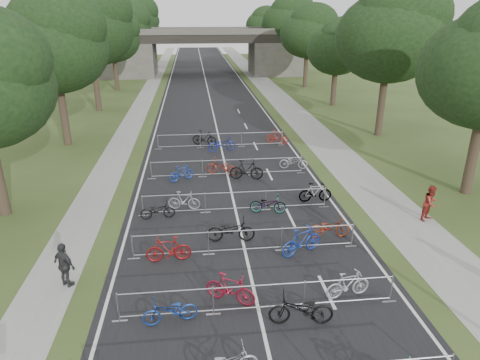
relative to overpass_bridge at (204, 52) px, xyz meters
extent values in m
cube|color=black|center=(0.00, -15.00, -3.53)|extent=(11.00, 140.00, 0.01)
cube|color=gray|center=(8.00, -15.00, -3.53)|extent=(3.00, 140.00, 0.01)
cube|color=gray|center=(-7.50, -15.00, -3.53)|extent=(2.00, 140.00, 0.01)
cube|color=silver|center=(0.00, -15.00, -3.53)|extent=(0.12, 140.00, 0.00)
cube|color=#4C4943|center=(-11.50, 0.00, -1.03)|extent=(8.00, 8.00, 5.00)
cube|color=#4C4943|center=(11.50, 0.00, -1.03)|extent=(8.00, 8.00, 5.00)
cube|color=black|center=(0.00, 0.00, 2.07)|extent=(30.00, 8.00, 1.20)
cube|color=#4C4943|center=(0.00, -3.80, 3.07)|extent=(30.00, 0.40, 0.90)
cube|color=#4C4943|center=(0.00, 3.80, 3.07)|extent=(30.00, 0.40, 0.90)
cylinder|color=#33261C|center=(13.00, -49.00, -1.29)|extent=(0.56, 0.56, 4.48)
sphere|color=black|center=(12.50, -48.50, 2.20)|extent=(4.66, 4.66, 4.66)
cylinder|color=#33261C|center=(-11.50, -37.00, -1.17)|extent=(0.56, 0.56, 4.72)
ellipsoid|color=black|center=(-11.50, -37.00, 3.46)|extent=(7.56, 7.56, 6.20)
sphere|color=black|center=(-10.90, -37.50, 4.97)|extent=(6.05, 6.05, 6.05)
sphere|color=black|center=(-12.00, -36.50, 2.51)|extent=(4.91, 4.91, 4.91)
cylinder|color=#33261C|center=(13.00, -37.00, -0.98)|extent=(0.56, 0.56, 5.11)
ellipsoid|color=black|center=(13.00, -37.00, 4.03)|extent=(8.18, 8.18, 6.70)
sphere|color=black|center=(13.60, -37.50, 5.66)|extent=(6.54, 6.54, 6.54)
sphere|color=black|center=(12.50, -36.50, 3.01)|extent=(5.31, 5.31, 5.31)
cylinder|color=#33261C|center=(-11.50, -25.00, -0.91)|extent=(0.56, 0.56, 5.25)
ellipsoid|color=black|center=(-11.50, -25.00, 4.24)|extent=(8.40, 8.40, 6.89)
sphere|color=black|center=(-10.90, -25.50, 5.92)|extent=(6.72, 6.72, 6.72)
sphere|color=black|center=(-12.00, -24.50, 3.19)|extent=(5.46, 5.46, 5.46)
cylinder|color=#33261C|center=(13.00, -25.00, -1.61)|extent=(0.56, 0.56, 3.85)
ellipsoid|color=black|center=(13.00, -25.00, 2.16)|extent=(6.16, 6.16, 5.05)
sphere|color=black|center=(13.60, -25.50, 3.40)|extent=(4.93, 4.93, 4.93)
sphere|color=black|center=(12.50, -24.50, 1.39)|extent=(4.00, 4.00, 4.00)
cylinder|color=#33261C|center=(-11.50, -13.00, -1.43)|extent=(0.56, 0.56, 4.20)
ellipsoid|color=black|center=(-11.50, -13.00, 2.68)|extent=(6.72, 6.72, 5.51)
sphere|color=black|center=(-10.90, -13.50, 4.03)|extent=(5.38, 5.38, 5.38)
sphere|color=black|center=(-12.00, -12.50, 1.84)|extent=(4.37, 4.37, 4.37)
cylinder|color=#33261C|center=(13.00, -13.00, -1.29)|extent=(0.56, 0.56, 4.48)
ellipsoid|color=black|center=(13.00, -13.00, 3.10)|extent=(7.17, 7.17, 5.88)
sphere|color=black|center=(13.60, -13.50, 4.53)|extent=(5.73, 5.73, 5.73)
sphere|color=black|center=(12.50, -12.50, 2.20)|extent=(4.66, 4.66, 4.66)
cylinder|color=#33261C|center=(-11.50, -1.00, -1.17)|extent=(0.56, 0.56, 4.72)
ellipsoid|color=black|center=(-11.50, -1.00, 3.46)|extent=(7.56, 7.56, 6.20)
sphere|color=black|center=(-10.90, -1.50, 4.97)|extent=(6.05, 6.05, 6.05)
sphere|color=black|center=(-12.00, -0.50, 2.51)|extent=(4.91, 4.91, 4.91)
cylinder|color=#33261C|center=(13.00, -1.00, -0.98)|extent=(0.56, 0.56, 5.11)
ellipsoid|color=black|center=(13.00, -1.00, 4.03)|extent=(8.18, 8.18, 6.70)
sphere|color=black|center=(13.60, -1.50, 5.66)|extent=(6.54, 6.54, 6.54)
sphere|color=black|center=(12.50, -0.50, 3.01)|extent=(5.31, 5.31, 5.31)
cylinder|color=#33261C|center=(-11.50, 11.00, -0.91)|extent=(0.56, 0.56, 5.25)
ellipsoid|color=black|center=(-11.50, 11.00, 4.24)|extent=(8.40, 8.40, 6.89)
sphere|color=black|center=(-10.90, 10.50, 5.92)|extent=(6.72, 6.72, 6.72)
sphere|color=black|center=(-12.00, 11.50, 3.19)|extent=(5.46, 5.46, 5.46)
cylinder|color=#33261C|center=(13.00, 11.00, -1.61)|extent=(0.56, 0.56, 3.85)
ellipsoid|color=black|center=(13.00, 11.00, 2.16)|extent=(6.16, 6.16, 5.05)
sphere|color=black|center=(13.60, 10.50, 3.40)|extent=(4.93, 4.93, 4.93)
sphere|color=black|center=(12.50, 11.50, 1.39)|extent=(4.00, 4.00, 4.00)
cylinder|color=#33261C|center=(-11.50, 23.00, -1.43)|extent=(0.56, 0.56, 4.20)
ellipsoid|color=black|center=(-11.50, 23.00, 2.68)|extent=(6.72, 6.72, 5.51)
sphere|color=black|center=(-10.90, 22.50, 4.03)|extent=(5.38, 5.38, 5.38)
sphere|color=black|center=(-12.00, 23.50, 1.84)|extent=(4.37, 4.37, 4.37)
cylinder|color=#33261C|center=(13.00, 23.00, -1.29)|extent=(0.56, 0.56, 4.48)
ellipsoid|color=black|center=(13.00, 23.00, 3.10)|extent=(7.17, 7.17, 5.88)
sphere|color=black|center=(13.60, 22.50, 4.53)|extent=(5.73, 5.73, 5.73)
sphere|color=black|center=(12.50, 23.50, 2.20)|extent=(4.66, 4.66, 4.66)
cylinder|color=#9EA0A5|center=(0.00, -57.80, -2.48)|extent=(9.20, 0.04, 0.04)
cylinder|color=#9EA0A5|center=(0.00, -57.80, -3.35)|extent=(9.20, 0.04, 0.04)
cylinder|color=#9EA0A5|center=(-4.60, -57.80, -2.98)|extent=(0.05, 0.05, 1.10)
cube|color=#9EA0A5|center=(-4.60, -57.80, -3.52)|extent=(0.50, 0.08, 0.03)
cylinder|color=#9EA0A5|center=(-1.53, -57.80, -2.98)|extent=(0.05, 0.05, 1.10)
cube|color=#9EA0A5|center=(-1.53, -57.80, -3.52)|extent=(0.50, 0.08, 0.03)
cylinder|color=#9EA0A5|center=(1.53, -57.80, -2.98)|extent=(0.05, 0.05, 1.10)
cube|color=#9EA0A5|center=(1.53, -57.80, -3.52)|extent=(0.50, 0.08, 0.03)
cylinder|color=#9EA0A5|center=(4.60, -57.80, -2.98)|extent=(0.05, 0.05, 1.10)
cube|color=#9EA0A5|center=(4.60, -57.80, -3.52)|extent=(0.50, 0.08, 0.03)
cylinder|color=#9EA0A5|center=(0.00, -54.00, -2.48)|extent=(9.20, 0.04, 0.04)
cylinder|color=#9EA0A5|center=(0.00, -54.00, -3.35)|extent=(9.20, 0.04, 0.04)
cylinder|color=#9EA0A5|center=(-4.60, -54.00, -2.98)|extent=(0.05, 0.05, 1.10)
cube|color=#9EA0A5|center=(-4.60, -54.00, -3.52)|extent=(0.50, 0.08, 0.03)
cylinder|color=#9EA0A5|center=(-1.53, -54.00, -2.98)|extent=(0.05, 0.05, 1.10)
cube|color=#9EA0A5|center=(-1.53, -54.00, -3.52)|extent=(0.50, 0.08, 0.03)
cylinder|color=#9EA0A5|center=(1.53, -54.00, -2.98)|extent=(0.05, 0.05, 1.10)
cube|color=#9EA0A5|center=(1.53, -54.00, -3.52)|extent=(0.50, 0.08, 0.03)
cylinder|color=#9EA0A5|center=(4.60, -54.00, -2.98)|extent=(0.05, 0.05, 1.10)
cube|color=#9EA0A5|center=(4.60, -54.00, -3.52)|extent=(0.50, 0.08, 0.03)
cylinder|color=#9EA0A5|center=(0.00, -50.00, -2.48)|extent=(9.20, 0.04, 0.04)
cylinder|color=#9EA0A5|center=(0.00, -50.00, -3.35)|extent=(9.20, 0.04, 0.04)
cylinder|color=#9EA0A5|center=(-4.60, -50.00, -2.98)|extent=(0.05, 0.05, 1.10)
cube|color=#9EA0A5|center=(-4.60, -50.00, -3.52)|extent=(0.50, 0.08, 0.03)
cylinder|color=#9EA0A5|center=(-1.53, -50.00, -2.98)|extent=(0.05, 0.05, 1.10)
cube|color=#9EA0A5|center=(-1.53, -50.00, -3.52)|extent=(0.50, 0.08, 0.03)
cylinder|color=#9EA0A5|center=(1.53, -50.00, -2.98)|extent=(0.05, 0.05, 1.10)
cube|color=#9EA0A5|center=(1.53, -50.00, -3.52)|extent=(0.50, 0.08, 0.03)
cylinder|color=#9EA0A5|center=(4.60, -50.00, -2.98)|extent=(0.05, 0.05, 1.10)
cube|color=#9EA0A5|center=(4.60, -50.00, -3.52)|extent=(0.50, 0.08, 0.03)
cylinder|color=#9EA0A5|center=(0.00, -45.00, -2.48)|extent=(9.20, 0.04, 0.04)
cylinder|color=#9EA0A5|center=(0.00, -45.00, -3.35)|extent=(9.20, 0.04, 0.04)
cylinder|color=#9EA0A5|center=(-4.60, -45.00, -2.98)|extent=(0.05, 0.05, 1.10)
cube|color=#9EA0A5|center=(-4.60, -45.00, -3.52)|extent=(0.50, 0.08, 0.03)
cylinder|color=#9EA0A5|center=(-1.53, -45.00, -2.98)|extent=(0.05, 0.05, 1.10)
cube|color=#9EA0A5|center=(-1.53, -45.00, -3.52)|extent=(0.50, 0.08, 0.03)
cylinder|color=#9EA0A5|center=(1.53, -45.00, -2.98)|extent=(0.05, 0.05, 1.10)
cube|color=#9EA0A5|center=(1.53, -45.00, -3.52)|extent=(0.50, 0.08, 0.03)
cylinder|color=#9EA0A5|center=(4.60, -45.00, -2.98)|extent=(0.05, 0.05, 1.10)
cube|color=#9EA0A5|center=(4.60, -45.00, -3.52)|extent=(0.50, 0.08, 0.03)
cylinder|color=#9EA0A5|center=(0.00, -39.00, -2.48)|extent=(9.20, 0.04, 0.04)
cylinder|color=#9EA0A5|center=(0.00, -39.00, -3.35)|extent=(9.20, 0.04, 0.04)
cylinder|color=#9EA0A5|center=(-4.60, -39.00, -2.98)|extent=(0.05, 0.05, 1.10)
cube|color=#9EA0A5|center=(-4.60, -39.00, -3.52)|extent=(0.50, 0.08, 0.03)
cylinder|color=#9EA0A5|center=(-1.53, -39.00, -2.98)|extent=(0.05, 0.05, 1.10)
cube|color=#9EA0A5|center=(-1.53, -39.00, -3.52)|extent=(0.50, 0.08, 0.03)
cylinder|color=#9EA0A5|center=(1.53, -39.00, -2.98)|extent=(0.05, 0.05, 1.10)
cube|color=#9EA0A5|center=(1.53, -39.00, -3.52)|extent=(0.50, 0.08, 0.03)
cylinder|color=#9EA0A5|center=(4.60, -39.00, -2.98)|extent=(0.05, 0.05, 1.10)
cube|color=#9EA0A5|center=(4.60, -39.00, -3.52)|extent=(0.50, 0.08, 0.03)
imported|color=navy|center=(-2.93, -58.05, -3.06)|extent=(1.87, 0.90, 0.94)
imported|color=maroon|center=(-0.91, -57.20, -2.97)|extent=(1.88, 1.36, 1.12)
imported|color=black|center=(1.24, -58.56, -2.98)|extent=(2.16, 0.94, 1.10)
imported|color=#B6B7BE|center=(3.22, -57.35, -3.03)|extent=(1.75, 0.77, 1.01)
imported|color=maroon|center=(-3.15, -54.31, -2.99)|extent=(1.84, 0.59, 1.09)
imported|color=black|center=(-0.51, -52.98, -2.98)|extent=(2.14, 0.89, 1.10)
imported|color=navy|center=(2.30, -54.34, -2.93)|extent=(2.05, 1.36, 1.20)
imported|color=maroon|center=(3.88, -53.08, -3.05)|extent=(1.85, 0.70, 0.96)
imported|color=black|center=(-3.86, -50.38, -3.09)|extent=(1.71, 0.71, 0.88)
imported|color=#919298|center=(-2.59, -49.51, -3.04)|extent=(1.71, 0.74, 0.99)
imported|color=#9EA0A5|center=(1.59, -50.33, -3.06)|extent=(1.88, 0.98, 0.94)
imported|color=#9EA0A5|center=(4.30, -49.28, -3.00)|extent=(1.76, 0.51, 1.06)
imported|color=#1C3A9D|center=(-2.80, -45.46, -3.05)|extent=(1.64, 1.18, 0.97)
imported|color=maroon|center=(-0.34, -44.76, -3.02)|extent=(2.05, 1.35, 1.02)
imported|color=black|center=(1.08, -45.68, -2.93)|extent=(2.08, 0.89, 1.21)
imported|color=gray|center=(4.30, -44.16, -3.06)|extent=(1.88, 0.96, 0.94)
imported|color=black|center=(-1.20, -38.39, -2.96)|extent=(1.98, 1.25, 1.15)
imported|color=navy|center=(-0.01, -39.96, -3.00)|extent=(2.15, 1.13, 1.07)
imported|color=maroon|center=(4.30, -38.62, -3.01)|extent=(1.76, 1.25, 1.04)
imported|color=maroon|center=(9.20, -51.95, -2.65)|extent=(1.08, 1.01, 1.77)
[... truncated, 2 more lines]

